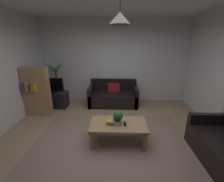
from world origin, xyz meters
TOP-DOWN VIEW (x-y plane):
  - floor at (0.00, 0.00)m, footprint 5.03×5.09m
  - rug at (0.00, -0.20)m, footprint 3.27×2.80m
  - wall_back at (0.00, 2.57)m, footprint 5.15×0.06m
  - window_pane at (0.25, 2.54)m, footprint 1.41×0.01m
  - couch_under_window at (-0.02, 2.07)m, footprint 1.59×0.83m
  - coffee_table at (0.14, 0.03)m, footprint 1.15×0.65m
  - book_on_table_0 at (-0.02, -0.02)m, footprint 0.13×0.11m
  - book_on_table_1 at (-0.02, -0.01)m, footprint 0.15×0.12m
  - book_on_table_2 at (-0.03, -0.02)m, footprint 0.16×0.12m
  - remote_on_table_0 at (0.27, -0.00)m, footprint 0.05×0.16m
  - potted_plant_on_table at (0.13, -0.01)m, footprint 0.20×0.21m
  - tv_stand at (-1.97, 1.79)m, footprint 0.90×0.44m
  - tv at (-1.97, 1.77)m, footprint 0.76×0.16m
  - potted_palm_corner at (-1.98, 2.25)m, footprint 0.68×0.88m
  - bookshelf_corner at (-2.15, 1.23)m, footprint 0.70×0.31m
  - pendant_lamp at (0.14, 0.03)m, footprint 0.36×0.36m

SIDE VIEW (x-z plane):
  - floor at x=0.00m, z-range -0.02..0.00m
  - rug at x=0.00m, z-range 0.00..0.01m
  - tv_stand at x=-1.97m, z-range 0.00..0.50m
  - couch_under_window at x=-0.02m, z-range -0.14..0.68m
  - coffee_table at x=0.14m, z-range 0.15..0.60m
  - remote_on_table_0 at x=0.27m, z-range 0.44..0.46m
  - book_on_table_0 at x=-0.02m, z-range 0.44..0.47m
  - book_on_table_1 at x=-0.02m, z-range 0.47..0.49m
  - book_on_table_2 at x=-0.03m, z-range 0.49..0.52m
  - potted_plant_on_table at x=0.13m, z-range 0.45..0.75m
  - potted_palm_corner at x=-1.98m, z-range -0.13..1.34m
  - bookshelf_corner at x=-2.15m, z-range 0.01..1.41m
  - tv at x=-1.97m, z-range 0.51..0.98m
  - window_pane at x=0.25m, z-range 0.71..1.69m
  - wall_back at x=0.00m, z-range 0.00..2.82m
  - pendant_lamp at x=0.14m, z-range 2.14..2.65m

